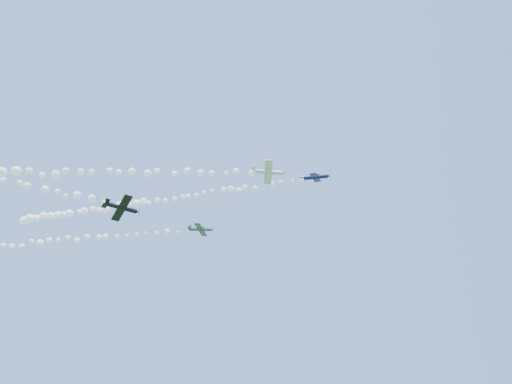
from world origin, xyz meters
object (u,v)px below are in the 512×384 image
(plane_grey, at_px, (201,229))
(plane_black, at_px, (122,208))
(plane_white, at_px, (268,172))
(plane_navy, at_px, (315,177))

(plane_grey, bearing_deg, plane_black, -104.50)
(plane_white, distance_m, plane_grey, 21.41)
(plane_white, xyz_separation_m, plane_navy, (7.80, 11.83, 4.10))
(plane_navy, height_order, plane_black, plane_navy)
(plane_white, relative_size, plane_navy, 1.03)
(plane_navy, height_order, plane_grey, plane_navy)
(plane_navy, relative_size, plane_grey, 1.10)
(plane_white, xyz_separation_m, plane_grey, (-17.99, 9.81, -6.21))
(plane_white, bearing_deg, plane_navy, 40.40)
(plane_grey, xyz_separation_m, plane_black, (-3.70, -24.68, -5.71))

